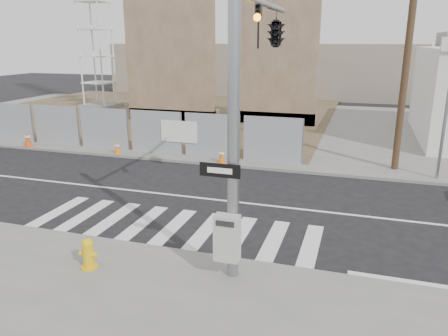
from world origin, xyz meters
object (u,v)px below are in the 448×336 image
(fire_hydrant, at_px, (88,253))
(traffic_cone_d, at_px, (221,156))
(signal_pole, at_px, (264,60))
(traffic_cone_c, at_px, (117,147))
(traffic_cone_b, at_px, (28,139))

(fire_hydrant, height_order, traffic_cone_d, fire_hydrant)
(signal_pole, height_order, fire_hydrant, signal_pole)
(fire_hydrant, distance_m, traffic_cone_d, 9.75)
(fire_hydrant, height_order, traffic_cone_c, fire_hydrant)
(fire_hydrant, distance_m, traffic_cone_c, 10.99)
(signal_pole, height_order, traffic_cone_b, signal_pole)
(fire_hydrant, bearing_deg, traffic_cone_b, 116.10)
(traffic_cone_b, height_order, traffic_cone_c, traffic_cone_b)
(fire_hydrant, bearing_deg, traffic_cone_d, 69.15)
(signal_pole, distance_m, traffic_cone_d, 8.26)
(fire_hydrant, bearing_deg, traffic_cone_c, 97.30)
(traffic_cone_b, height_order, traffic_cone_d, traffic_cone_b)
(signal_pole, xyz_separation_m, fire_hydrant, (-3.30, -3.48, -4.29))
(traffic_cone_c, bearing_deg, signal_pole, -36.81)
(signal_pole, relative_size, traffic_cone_b, 9.20)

